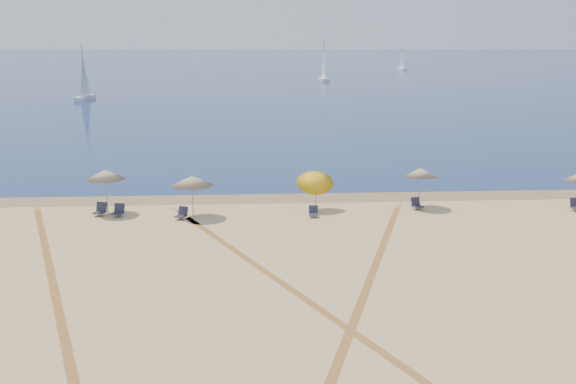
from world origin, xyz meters
name	(u,v)px	position (x,y,z in m)	size (l,w,h in m)	color
ocean	(253,63)	(0.00, 225.00, 0.01)	(500.00, 500.00, 0.00)	#0C2151
wet_sand	(284,197)	(0.00, 24.00, 0.00)	(500.00, 500.00, 0.00)	olive
umbrella_1	(105,174)	(-10.36, 20.83, 2.28)	(2.17, 2.17, 2.62)	gray
umbrella_2	(192,181)	(-5.38, 19.76, 2.08)	(2.31, 2.31, 2.42)	gray
umbrella_3	(315,179)	(1.63, 20.79, 1.87)	(2.16, 2.17, 2.63)	gray
umbrella_4	(420,173)	(7.90, 21.10, 2.11)	(2.02, 2.06, 2.49)	gray
chair_1	(101,210)	(-10.66, 20.38, 0.32)	(0.74, 0.83, 0.73)	#1E1F2E
chair_2	(119,211)	(-9.60, 20.10, 0.32)	(0.69, 0.78, 0.72)	#1E1F2E
chair_3	(182,214)	(-5.98, 19.35, 0.30)	(0.78, 0.83, 0.68)	#1E1F2E
chair_4	(313,212)	(1.40, 19.35, 0.27)	(0.55, 0.63, 0.62)	#1E1F2E
chair_5	(417,204)	(7.65, 20.69, 0.30)	(0.75, 0.81, 0.68)	#1E1F2E
chair_6	(576,205)	(16.87, 19.77, 0.32)	(0.64, 0.73, 0.72)	#1E1F2E
sailboat_0	(324,69)	(14.51, 130.22, 2.62)	(1.97, 5.91, 8.65)	white
sailboat_1	(84,83)	(-27.47, 89.88, 2.54)	(2.11, 5.77, 8.40)	white
sailboat_2	(402,63)	(41.84, 174.65, 2.06)	(2.23, 4.71, 6.80)	white
tire_tracks	(235,287)	(-2.84, 8.75, 0.00)	(48.52, 38.09, 0.00)	tan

